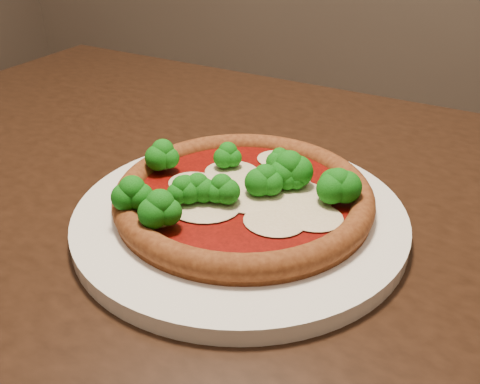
% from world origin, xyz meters
% --- Properties ---
extents(dining_table, '(1.31, 0.98, 0.75)m').
position_xyz_m(dining_table, '(0.10, -0.08, 0.66)').
color(dining_table, black).
rests_on(dining_table, floor).
extents(plate, '(0.35, 0.35, 0.02)m').
position_xyz_m(plate, '(0.15, -0.13, 0.76)').
color(plate, white).
rests_on(plate, dining_table).
extents(pizza, '(0.28, 0.28, 0.06)m').
position_xyz_m(pizza, '(0.15, -0.12, 0.78)').
color(pizza, brown).
rests_on(pizza, plate).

